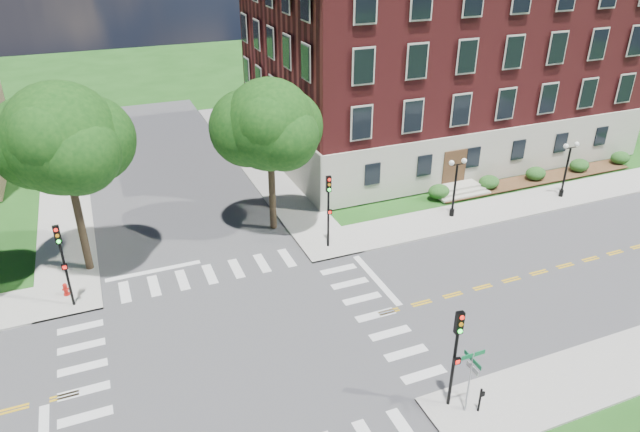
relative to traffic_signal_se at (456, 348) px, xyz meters
name	(u,v)px	position (x,y,z in m)	size (l,w,h in m)	color
ground	(243,350)	(-7.16, 6.82, -3.19)	(160.00, 160.00, 0.00)	#194814
road_ew	(243,350)	(-7.16, 6.82, -3.18)	(90.00, 12.00, 0.01)	#3D3D3F
road_ns	(243,350)	(-7.16, 6.82, -3.18)	(12.00, 90.00, 0.01)	#3D3D3F
sidewalk_ne	(378,181)	(8.22, 22.19, -3.13)	(34.00, 34.00, 0.12)	#9E9B93
crosswalk_east	(375,315)	(0.04, 6.82, -3.19)	(2.20, 10.20, 0.02)	silver
stop_bar_east	(376,279)	(1.64, 9.82, -3.19)	(0.40, 5.50, 0.00)	silver
main_building	(435,52)	(16.84, 28.81, 5.15)	(30.60, 22.40, 16.50)	beige
shrub_row	(534,181)	(19.84, 17.62, -3.19)	(18.00, 2.00, 1.30)	#184617
tree_c	(62,139)	(-13.62, 17.26, 5.00)	(6.10, 6.10, 11.14)	#322819
tree_d	(269,125)	(-1.92, 17.96, 4.09)	(5.77, 5.77, 10.07)	#322819
traffic_signal_se	(456,348)	(0.00, 0.00, 0.00)	(0.34, 0.38, 4.80)	black
traffic_signal_ne	(328,203)	(0.49, 14.23, 0.00)	(0.35, 0.40, 4.80)	black
traffic_signal_nw	(62,256)	(-14.59, 13.65, 0.00)	(0.33, 0.37, 4.80)	black
twin_lamp_west	(455,184)	(10.14, 14.83, -0.66)	(1.36, 0.36, 4.23)	black
twin_lamp_east	(567,166)	(19.54, 14.44, -0.66)	(1.36, 0.36, 4.23)	black
street_sign_pole	(471,371)	(0.44, -0.58, -0.88)	(1.10, 1.10, 3.10)	gray
push_button_post	(480,399)	(0.95, -0.82, -2.39)	(0.14, 0.21, 1.20)	black
fire_hydrant	(66,290)	(-14.93, 14.78, -2.72)	(0.35, 0.35, 0.75)	#A8130C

